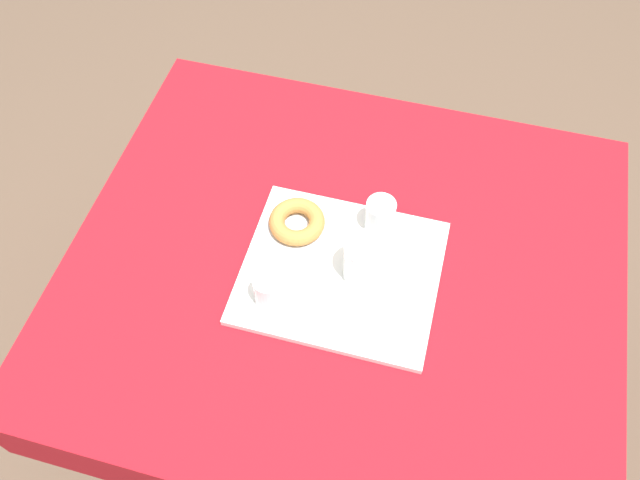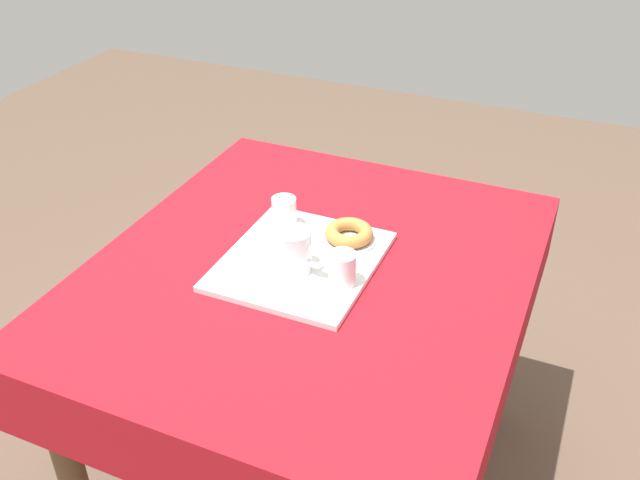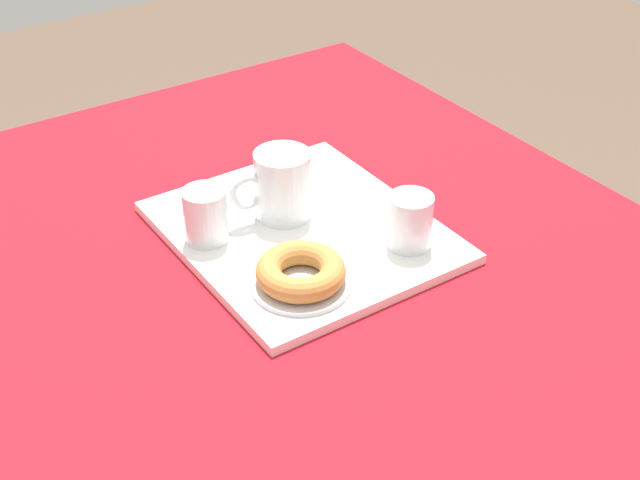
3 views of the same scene
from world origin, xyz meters
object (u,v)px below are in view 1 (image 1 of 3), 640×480
Objects in this scene: water_glass_near at (270,290)px; serving_tray at (342,272)px; dining_table at (342,288)px; tea_mug_left at (364,260)px; water_glass_far at (380,217)px; donut_plate_left at (297,227)px; sugar_donut_left at (297,222)px.

serving_tray is at bearing -140.32° from water_glass_near.
dining_table is at bearing -133.38° from water_glass_near.
serving_tray is (-0.00, 0.02, 0.11)m from dining_table.
water_glass_far is at bearing -93.16° from tea_mug_left.
dining_table is 8.57× the size of donut_plate_left.
dining_table is 0.17m from donut_plate_left.
water_glass_near is 0.17m from sugar_donut_left.
water_glass_near is at bearing 88.80° from sugar_donut_left.
dining_table is 0.17m from tea_mug_left.
water_glass_far reaches higher than sugar_donut_left.
tea_mug_left is at bearing -146.96° from water_glass_near.
dining_table is at bearing 155.60° from sugar_donut_left.
serving_tray is 0.14m from sugar_donut_left.
tea_mug_left is (-0.04, -0.01, 0.05)m from serving_tray.
serving_tray is at bearing 68.64° from water_glass_far.
water_glass_far is at bearing -163.39° from sugar_donut_left.
tea_mug_left is 1.60× the size of water_glass_near.
dining_table is at bearing 62.92° from water_glass_far.
serving_tray is 5.07× the size of water_glass_near.
water_glass_near reaches higher than serving_tray.
water_glass_far is (-0.05, -0.10, 0.15)m from dining_table.
dining_table is at bearing -84.42° from serving_tray.
tea_mug_left is at bearing 156.14° from donut_plate_left.
sugar_donut_left reaches higher than dining_table.
tea_mug_left is at bearing 86.84° from water_glass_far.
water_glass_near is (0.11, 0.12, 0.15)m from dining_table.
serving_tray is 2.98× the size of donut_plate_left.
sugar_donut_left is at bearing -33.34° from serving_tray.
sugar_donut_left is (0.16, 0.05, -0.01)m from water_glass_far.
donut_plate_left is at bearing -24.40° from dining_table.
water_glass_near is at bearing 53.11° from water_glass_far.
water_glass_far is at bearing -163.39° from donut_plate_left.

